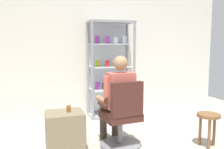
# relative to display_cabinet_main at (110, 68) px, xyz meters

# --- Properties ---
(back_wall) EXTENTS (6.00, 0.10, 2.70)m
(back_wall) POSITION_rel_display_cabinet_main_xyz_m (-0.40, 0.24, 0.39)
(back_wall) COLOR silver
(back_wall) RESTS_ON ground
(display_cabinet_main) EXTENTS (0.90, 0.45, 1.90)m
(display_cabinet_main) POSITION_rel_display_cabinet_main_xyz_m (0.00, 0.00, 0.00)
(display_cabinet_main) COLOR gray
(display_cabinet_main) RESTS_ON ground
(office_chair) EXTENTS (0.58, 0.56, 0.96)m
(office_chair) POSITION_rel_display_cabinet_main_xyz_m (-0.35, -1.65, -0.57)
(office_chair) COLOR slate
(office_chair) RESTS_ON ground
(seated_shopkeeper) EXTENTS (0.51, 0.59, 1.29)m
(seated_shopkeeper) POSITION_rel_display_cabinet_main_xyz_m (-0.37, -1.49, -0.25)
(seated_shopkeeper) COLOR #3F382D
(seated_shopkeeper) RESTS_ON ground
(storage_crate) EXTENTS (0.51, 0.45, 0.52)m
(storage_crate) POSITION_rel_display_cabinet_main_xyz_m (-1.10, -1.40, -0.70)
(storage_crate) COLOR #72664C
(storage_crate) RESTS_ON ground
(tea_glass) EXTENTS (0.06, 0.06, 0.09)m
(tea_glass) POSITION_rel_display_cabinet_main_xyz_m (-1.04, -1.41, -0.40)
(tea_glass) COLOR brown
(tea_glass) RESTS_ON storage_crate
(wooden_stool) EXTENTS (0.32, 0.32, 0.48)m
(wooden_stool) POSITION_rel_display_cabinet_main_xyz_m (0.83, -1.96, -0.59)
(wooden_stool) COLOR brown
(wooden_stool) RESTS_ON ground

